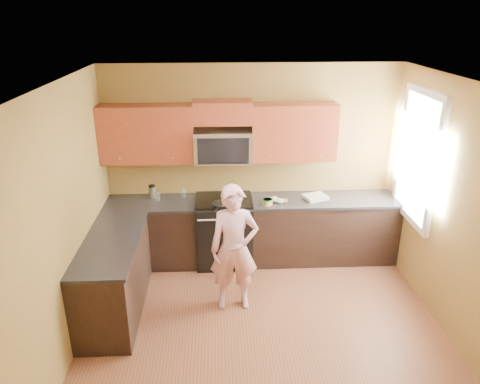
{
  "coord_description": "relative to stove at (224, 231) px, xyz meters",
  "views": [
    {
      "loc": [
        -0.47,
        -3.96,
        3.32
      ],
      "look_at": [
        -0.2,
        1.3,
        1.2
      ],
      "focal_mm": 33.84,
      "sensor_mm": 36.0,
      "label": 1
    }
  ],
  "objects": [
    {
      "name": "glass_c",
      "position": [
        -0.55,
        0.19,
        0.51
      ],
      "size": [
        0.09,
        0.09,
        0.12
      ],
      "primitive_type": "cylinder",
      "rotation": [
        0.0,
        0.0,
        0.31
      ],
      "color": "silver",
      "rests_on": "countertop_back"
    },
    {
      "name": "upper_cab_left",
      "position": [
        -0.99,
        0.16,
        0.97
      ],
      "size": [
        1.22,
        0.33,
        0.75
      ],
      "primitive_type": null,
      "color": "maroon",
      "rests_on": "wall_back"
    },
    {
      "name": "countertop_left",
      "position": [
        -1.29,
        -1.08,
        0.43
      ],
      "size": [
        0.62,
        1.6,
        0.04
      ],
      "primitive_type": "cube",
      "color": "black",
      "rests_on": "cabinet_left_run"
    },
    {
      "name": "napkin_a",
      "position": [
        0.75,
        -0.1,
        0.48
      ],
      "size": [
        0.13,
        0.13,
        0.06
      ],
      "primitive_type": "ellipsoid",
      "rotation": [
        0.0,
        0.0,
        -0.15
      ],
      "color": "silver",
      "rests_on": "countertop_back"
    },
    {
      "name": "upper_cab_right",
      "position": [
        0.94,
        0.16,
        0.97
      ],
      "size": [
        1.12,
        0.33,
        0.75
      ],
      "primitive_type": null,
      "color": "maroon",
      "rests_on": "wall_back"
    },
    {
      "name": "floor",
      "position": [
        0.4,
        -1.68,
        -0.47
      ],
      "size": [
        4.0,
        4.0,
        0.0
      ],
      "primitive_type": "plane",
      "color": "brown",
      "rests_on": "ground"
    },
    {
      "name": "wall_back",
      "position": [
        0.4,
        0.32,
        0.88
      ],
      "size": [
        4.0,
        0.0,
        4.0
      ],
      "primitive_type": "plane",
      "rotation": [
        1.57,
        0.0,
        0.0
      ],
      "color": "olive",
      "rests_on": "ground"
    },
    {
      "name": "upper_cab_over_mw",
      "position": [
        0.0,
        0.16,
        1.62
      ],
      "size": [
        0.76,
        0.33,
        0.3
      ],
      "primitive_type": "cube",
      "color": "maroon",
      "rests_on": "wall_back"
    },
    {
      "name": "wall_right",
      "position": [
        2.4,
        -1.68,
        0.88
      ],
      "size": [
        0.0,
        4.0,
        4.0
      ],
      "primitive_type": "plane",
      "rotation": [
        1.57,
        0.0,
        -1.57
      ],
      "color": "olive",
      "rests_on": "ground"
    },
    {
      "name": "woman",
      "position": [
        0.1,
        -1.04,
        0.29
      ],
      "size": [
        0.56,
        0.37,
        1.54
      ],
      "primitive_type": "imported",
      "rotation": [
        0.0,
        0.0,
        0.01
      ],
      "color": "pink",
      "rests_on": "floor"
    },
    {
      "name": "dish_towel",
      "position": [
        1.26,
        0.02,
        0.47
      ],
      "size": [
        0.36,
        0.33,
        0.05
      ],
      "primitive_type": "cube",
      "rotation": [
        0.0,
        0.0,
        0.34
      ],
      "color": "white",
      "rests_on": "countertop_back"
    },
    {
      "name": "microwave",
      "position": [
        0.0,
        0.12,
        0.97
      ],
      "size": [
        0.76,
        0.4,
        0.42
      ],
      "primitive_type": null,
      "color": "silver",
      "rests_on": "wall_back"
    },
    {
      "name": "toast_slice",
      "position": [
        0.8,
        -0.05,
        0.45
      ],
      "size": [
        0.13,
        0.13,
        0.01
      ],
      "primitive_type": "cube",
      "rotation": [
        0.0,
        0.0,
        -0.21
      ],
      "color": "#B27F47",
      "rests_on": "countertop_back"
    },
    {
      "name": "frying_pan",
      "position": [
        -0.04,
        -0.26,
        0.47
      ],
      "size": [
        0.39,
        0.49,
        0.06
      ],
      "primitive_type": null,
      "rotation": [
        0.0,
        0.0,
        -0.38
      ],
      "color": "black",
      "rests_on": "stove"
    },
    {
      "name": "window",
      "position": [
        2.38,
        -0.48,
        1.17
      ],
      "size": [
        0.06,
        1.06,
        1.66
      ],
      "primitive_type": null,
      "color": "white",
      "rests_on": "wall_right"
    },
    {
      "name": "glass_b",
      "position": [
        -0.9,
        0.09,
        0.51
      ],
      "size": [
        0.07,
        0.07,
        0.12
      ],
      "primitive_type": "cylinder",
      "rotation": [
        0.0,
        0.0,
        -0.03
      ],
      "color": "silver",
      "rests_on": "countertop_back"
    },
    {
      "name": "wall_front",
      "position": [
        0.4,
        -3.67,
        0.88
      ],
      "size": [
        4.0,
        0.0,
        4.0
      ],
      "primitive_type": "plane",
      "rotation": [
        -1.57,
        0.0,
        0.0
      ],
      "color": "olive",
      "rests_on": "ground"
    },
    {
      "name": "wall_left",
      "position": [
        -1.6,
        -1.68,
        0.88
      ],
      "size": [
        0.0,
        4.0,
        4.0
      ],
      "primitive_type": "plane",
      "rotation": [
        1.57,
        0.0,
        1.57
      ],
      "color": "olive",
      "rests_on": "ground"
    },
    {
      "name": "travel_mug",
      "position": [
        -0.98,
        0.16,
        0.45
      ],
      "size": [
        0.11,
        0.11,
        0.19
      ],
      "primitive_type": null,
      "rotation": [
        0.0,
        0.0,
        0.27
      ],
      "color": "silver",
      "rests_on": "countertop_back"
    },
    {
      "name": "cabinet_back_run",
      "position": [
        0.4,
        0.02,
        -0.03
      ],
      "size": [
        4.0,
        0.6,
        0.88
      ],
      "primitive_type": "cube",
      "color": "black",
      "rests_on": "floor"
    },
    {
      "name": "ceiling",
      "position": [
        0.4,
        -1.68,
        2.23
      ],
      "size": [
        4.0,
        4.0,
        0.0
      ],
      "primitive_type": "plane",
      "rotation": [
        3.14,
        0.0,
        0.0
      ],
      "color": "white",
      "rests_on": "ground"
    },
    {
      "name": "napkin_b",
      "position": [
        0.68,
        -0.04,
        0.48
      ],
      "size": [
        0.12,
        0.13,
        0.07
      ],
      "primitive_type": "ellipsoid",
      "rotation": [
        0.0,
        0.0,
        -0.0
      ],
      "color": "silver",
      "rests_on": "countertop_back"
    },
    {
      "name": "countertop_back",
      "position": [
        0.4,
        0.01,
        0.43
      ],
      "size": [
        4.0,
        0.62,
        0.04
      ],
      "primitive_type": "cube",
      "color": "black",
      "rests_on": "cabinet_back_run"
    },
    {
      "name": "butter_tub",
      "position": [
        0.58,
        -0.14,
        0.45
      ],
      "size": [
        0.15,
        0.15,
        0.1
      ],
      "primitive_type": null,
      "rotation": [
        0.0,
        0.0,
        0.16
      ],
      "color": "yellow",
      "rests_on": "countertop_back"
    },
    {
      "name": "cabinet_left_run",
      "position": [
        -1.3,
        -1.08,
        -0.03
      ],
      "size": [
        0.6,
        1.6,
        0.88
      ],
      "primitive_type": "cube",
      "color": "black",
      "rests_on": "floor"
    },
    {
      "name": "stove",
      "position": [
        0.0,
        0.0,
        0.0
      ],
      "size": [
        0.76,
        0.65,
        0.95
      ],
      "primitive_type": null,
      "color": "black",
      "rests_on": "floor"
    }
  ]
}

